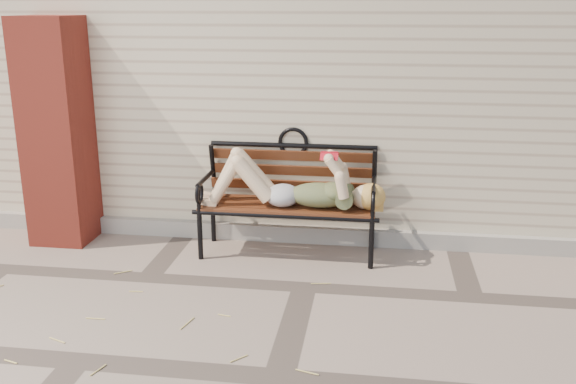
# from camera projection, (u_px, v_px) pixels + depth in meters

# --- Properties ---
(ground) EXTENTS (80.00, 80.00, 0.00)m
(ground) POSITION_uv_depth(u_px,v_px,m) (304.00, 287.00, 4.93)
(ground) COLOR gray
(ground) RESTS_ON ground
(house_wall) EXTENTS (8.00, 4.00, 3.00)m
(house_wall) POSITION_uv_depth(u_px,v_px,m) (336.00, 57.00, 7.35)
(house_wall) COLOR beige
(house_wall) RESTS_ON ground
(foundation_strip) EXTENTS (8.00, 0.10, 0.15)m
(foundation_strip) POSITION_uv_depth(u_px,v_px,m) (317.00, 235.00, 5.83)
(foundation_strip) COLOR gray
(foundation_strip) RESTS_ON ground
(brick_pillar) EXTENTS (0.50, 0.50, 2.00)m
(brick_pillar) POSITION_uv_depth(u_px,v_px,m) (57.00, 132.00, 5.67)
(brick_pillar) COLOR #A83425
(brick_pillar) RESTS_ON ground
(garden_bench) EXTENTS (1.63, 0.65, 1.06)m
(garden_bench) POSITION_uv_depth(u_px,v_px,m) (290.00, 185.00, 5.52)
(garden_bench) COLOR black
(garden_bench) RESTS_ON ground
(reading_woman) EXTENTS (1.54, 0.35, 0.49)m
(reading_woman) POSITION_uv_depth(u_px,v_px,m) (289.00, 185.00, 5.38)
(reading_woman) COLOR #0A3347
(reading_woman) RESTS_ON ground
(straw_scatter) EXTENTS (2.67, 1.71, 0.01)m
(straw_scatter) POSITION_uv_depth(u_px,v_px,m) (127.00, 328.00, 4.31)
(straw_scatter) COLOR #D4BE67
(straw_scatter) RESTS_ON ground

